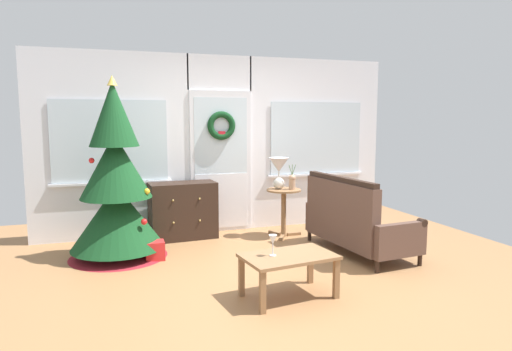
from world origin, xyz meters
TOP-DOWN VIEW (x-y plane):
  - ground_plane at (0.00, 0.00)m, footprint 6.76×6.76m
  - back_wall_with_door at (0.00, 2.08)m, footprint 5.20×0.19m
  - christmas_tree at (-1.48, 1.18)m, footprint 1.15×1.15m
  - dresser_cabinet at (-0.61, 1.79)m, footprint 0.93×0.49m
  - settee_sofa at (1.27, 0.44)m, footprint 0.85×1.60m
  - side_table at (0.75, 1.45)m, footprint 0.50×0.48m
  - table_lamp at (0.69, 1.49)m, footprint 0.28×0.28m
  - flower_vase at (0.85, 1.39)m, footprint 0.11×0.10m
  - coffee_table at (-0.01, -0.60)m, footprint 0.90×0.63m
  - wine_glass at (-0.16, -0.58)m, footprint 0.08×0.08m
  - gift_box at (-1.08, 0.93)m, footprint 0.22×0.20m

SIDE VIEW (x-z plane):
  - ground_plane at x=0.00m, z-range 0.00..0.00m
  - gift_box at x=-1.08m, z-range 0.00..0.22m
  - coffee_table at x=-0.01m, z-range 0.14..0.54m
  - settee_sofa at x=1.27m, z-range -0.10..0.86m
  - dresser_cabinet at x=-0.61m, z-range 0.00..0.78m
  - side_table at x=0.75m, z-range 0.14..0.81m
  - wine_glass at x=-0.16m, z-range 0.45..0.64m
  - flower_vase at x=0.85m, z-range 0.61..0.96m
  - christmas_tree at x=-1.48m, z-range -0.27..1.87m
  - table_lamp at x=0.69m, z-range 0.74..1.18m
  - back_wall_with_door at x=0.00m, z-range 0.01..2.56m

